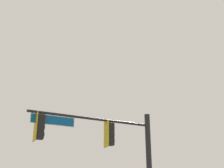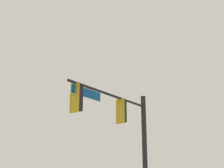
{
  "view_description": "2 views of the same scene",
  "coord_description": "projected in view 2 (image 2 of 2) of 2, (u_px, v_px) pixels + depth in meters",
  "views": [
    {
      "loc": [
        4.62,
        5.55,
        1.64
      ],
      "look_at": [
        -3.74,
        -5.38,
        6.99
      ],
      "focal_mm": 50.0,
      "sensor_mm": 36.0,
      "label": 1
    },
    {
      "loc": [
        10.16,
        -0.39,
        1.61
      ],
      "look_at": [
        -2.75,
        -6.32,
        5.87
      ],
      "focal_mm": 50.0,
      "sensor_mm": 36.0,
      "label": 2
    }
  ],
  "objects": [
    {
      "name": "signal_pole_near",
      "position": [
        126.0,
        128.0,
        16.13
      ],
      "size": [
        6.34,
        1.52,
        6.14
      ],
      "color": "black",
      "rests_on": "ground_plane"
    }
  ]
}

